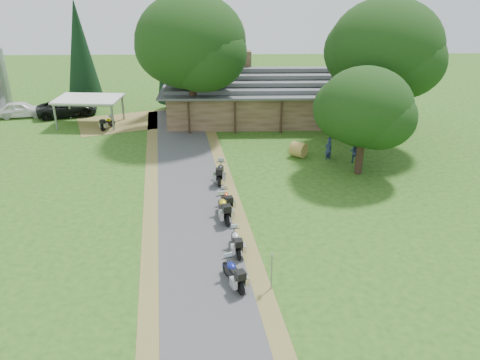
{
  "coord_description": "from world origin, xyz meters",
  "views": [
    {
      "loc": [
        1.55,
        -19.53,
        13.4
      ],
      "look_at": [
        2.13,
        6.18,
        1.6
      ],
      "focal_mm": 35.0,
      "sensor_mm": 36.0,
      "label": 1
    }
  ],
  "objects_px": {
    "carport": "(90,111)",
    "motorcycle_row_c": "(224,207)",
    "motorcycle_row_b": "(236,241)",
    "car_dark_suv": "(66,104)",
    "motorcycle_row_a": "(233,272)",
    "motorcycle_row_d": "(226,199)",
    "hay_bale": "(299,150)",
    "lodge": "(277,93)",
    "motorcycle_row_e": "(220,171)",
    "car_white_sedan": "(21,107)",
    "motorcycle_carport_a": "(107,123)"
  },
  "relations": [
    {
      "from": "motorcycle_row_b",
      "to": "motorcycle_row_e",
      "type": "relative_size",
      "value": 0.89
    },
    {
      "from": "motorcycle_row_b",
      "to": "motorcycle_row_d",
      "type": "bearing_deg",
      "value": -2.77
    },
    {
      "from": "motorcycle_row_a",
      "to": "motorcycle_row_b",
      "type": "height_order",
      "value": "motorcycle_row_a"
    },
    {
      "from": "car_dark_suv",
      "to": "motorcycle_row_a",
      "type": "relative_size",
      "value": 3.09
    },
    {
      "from": "car_white_sedan",
      "to": "hay_bale",
      "type": "height_order",
      "value": "car_white_sedan"
    },
    {
      "from": "motorcycle_row_c",
      "to": "hay_bale",
      "type": "xyz_separation_m",
      "value": [
        5.66,
        9.6,
        -0.16
      ]
    },
    {
      "from": "motorcycle_row_a",
      "to": "motorcycle_row_c",
      "type": "bearing_deg",
      "value": -18.99
    },
    {
      "from": "motorcycle_row_b",
      "to": "car_dark_suv",
      "type": "bearing_deg",
      "value": 24.62
    },
    {
      "from": "car_white_sedan",
      "to": "motorcycle_row_e",
      "type": "xyz_separation_m",
      "value": [
        19.58,
        -15.43,
        -0.23
      ]
    },
    {
      "from": "motorcycle_row_c",
      "to": "motorcycle_row_d",
      "type": "height_order",
      "value": "motorcycle_row_c"
    },
    {
      "from": "motorcycle_row_c",
      "to": "hay_bale",
      "type": "distance_m",
      "value": 11.14
    },
    {
      "from": "car_dark_suv",
      "to": "hay_bale",
      "type": "xyz_separation_m",
      "value": [
        21.15,
        -11.29,
        -0.6
      ]
    },
    {
      "from": "motorcycle_row_b",
      "to": "car_white_sedan",
      "type": "bearing_deg",
      "value": 31.47
    },
    {
      "from": "carport",
      "to": "motorcycle_row_c",
      "type": "distance_m",
      "value": 21.99
    },
    {
      "from": "car_white_sedan",
      "to": "car_dark_suv",
      "type": "distance_m",
      "value": 4.38
    },
    {
      "from": "carport",
      "to": "car_white_sedan",
      "type": "xyz_separation_m",
      "value": [
        -7.4,
        2.53,
        -0.29
      ]
    },
    {
      "from": "motorcycle_row_c",
      "to": "car_dark_suv",
      "type": "bearing_deg",
      "value": 23.73
    },
    {
      "from": "car_white_sedan",
      "to": "motorcycle_row_d",
      "type": "distance_m",
      "value": 27.81
    },
    {
      "from": "carport",
      "to": "motorcycle_row_d",
      "type": "height_order",
      "value": "carport"
    },
    {
      "from": "motorcycle_row_d",
      "to": "car_white_sedan",
      "type": "bearing_deg",
      "value": 30.5
    },
    {
      "from": "motorcycle_row_e",
      "to": "lodge",
      "type": "bearing_deg",
      "value": -15.97
    },
    {
      "from": "motorcycle_row_d",
      "to": "motorcycle_carport_a",
      "type": "xyz_separation_m",
      "value": [
        -10.76,
        15.41,
        -0.02
      ]
    },
    {
      "from": "motorcycle_row_a",
      "to": "motorcycle_row_e",
      "type": "xyz_separation_m",
      "value": [
        -0.77,
        11.38,
        0.04
      ]
    },
    {
      "from": "carport",
      "to": "motorcycle_row_c",
      "type": "bearing_deg",
      "value": -51.2
    },
    {
      "from": "motorcycle_row_d",
      "to": "hay_bale",
      "type": "distance_m",
      "value": 9.93
    },
    {
      "from": "carport",
      "to": "motorcycle_row_e",
      "type": "height_order",
      "value": "carport"
    },
    {
      "from": "motorcycle_row_c",
      "to": "motorcycle_row_e",
      "type": "xyz_separation_m",
      "value": [
        -0.28,
        5.21,
        -0.01
      ]
    },
    {
      "from": "motorcycle_carport_a",
      "to": "motorcycle_row_e",
      "type": "bearing_deg",
      "value": -114.71
    },
    {
      "from": "lodge",
      "to": "hay_bale",
      "type": "relative_size",
      "value": 18.52
    },
    {
      "from": "lodge",
      "to": "motorcycle_row_c",
      "type": "distance_m",
      "value": 20.36
    },
    {
      "from": "car_white_sedan",
      "to": "motorcycle_row_b",
      "type": "bearing_deg",
      "value": -149.55
    },
    {
      "from": "carport",
      "to": "motorcycle_carport_a",
      "type": "xyz_separation_m",
      "value": [
        1.84,
        -1.38,
        -0.66
      ]
    },
    {
      "from": "carport",
      "to": "hay_bale",
      "type": "relative_size",
      "value": 4.98
    },
    {
      "from": "motorcycle_row_b",
      "to": "motorcycle_carport_a",
      "type": "bearing_deg",
      "value": 20.24
    },
    {
      "from": "car_dark_suv",
      "to": "motorcycle_row_e",
      "type": "xyz_separation_m",
      "value": [
        15.21,
        -15.68,
        -0.45
      ]
    },
    {
      "from": "hay_bale",
      "to": "motorcycle_carport_a",
      "type": "bearing_deg",
      "value": 156.3
    },
    {
      "from": "car_dark_suv",
      "to": "motorcycle_row_d",
      "type": "height_order",
      "value": "car_dark_suv"
    },
    {
      "from": "motorcycle_row_b",
      "to": "motorcycle_carport_a",
      "type": "xyz_separation_m",
      "value": [
        -11.28,
        20.2,
        -0.05
      ]
    },
    {
      "from": "motorcycle_row_c",
      "to": "motorcycle_row_e",
      "type": "distance_m",
      "value": 5.22
    },
    {
      "from": "motorcycle_row_a",
      "to": "motorcycle_row_d",
      "type": "distance_m",
      "value": 7.51
    },
    {
      "from": "hay_bale",
      "to": "motorcycle_row_a",
      "type": "bearing_deg",
      "value": -108.14
    },
    {
      "from": "motorcycle_row_e",
      "to": "hay_bale",
      "type": "xyz_separation_m",
      "value": [
        5.94,
        4.39,
        -0.14
      ]
    },
    {
      "from": "car_dark_suv",
      "to": "motorcycle_row_c",
      "type": "height_order",
      "value": "car_dark_suv"
    },
    {
      "from": "motorcycle_row_b",
      "to": "motorcycle_row_d",
      "type": "xyz_separation_m",
      "value": [
        -0.52,
        4.79,
        -0.03
      ]
    },
    {
      "from": "motorcycle_row_a",
      "to": "motorcycle_row_c",
      "type": "relative_size",
      "value": 0.92
    },
    {
      "from": "car_dark_suv",
      "to": "motorcycle_row_c",
      "type": "bearing_deg",
      "value": -162.21
    },
    {
      "from": "carport",
      "to": "motorcycle_carport_a",
      "type": "bearing_deg",
      "value": -32.55
    },
    {
      "from": "lodge",
      "to": "motorcycle_row_c",
      "type": "xyz_separation_m",
      "value": [
        -4.85,
        -19.7,
        -1.72
      ]
    },
    {
      "from": "car_dark_suv",
      "to": "motorcycle_carport_a",
      "type": "bearing_deg",
      "value": -149.19
    },
    {
      "from": "motorcycle_row_d",
      "to": "hay_bale",
      "type": "relative_size",
      "value": 1.55
    }
  ]
}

